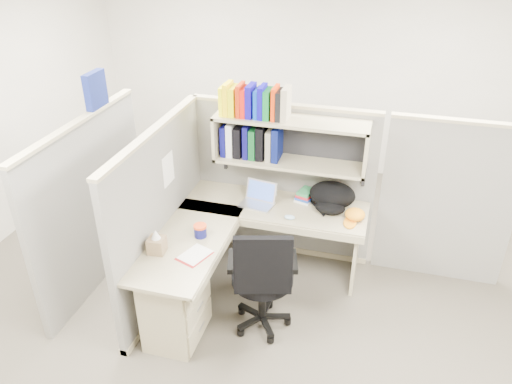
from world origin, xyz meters
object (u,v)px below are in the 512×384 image
(desk, at_px, (204,278))
(snack_canister, at_px, (200,231))
(backpack, at_px, (331,198))
(task_chair, at_px, (262,294))
(laptop, at_px, (257,195))

(desk, distance_m, snack_canister, 0.40)
(snack_canister, bearing_deg, backpack, 36.23)
(desk, bearing_deg, backpack, 44.93)
(backpack, height_order, task_chair, task_chair)
(desk, relative_size, backpack, 4.07)
(desk, distance_m, laptop, 0.93)
(task_chair, bearing_deg, backpack, 66.33)
(desk, xyz_separation_m, task_chair, (0.52, -0.01, -0.06))
(desk, height_order, laptop, laptop)
(backpack, xyz_separation_m, snack_canister, (-1.01, -0.74, -0.07))
(desk, relative_size, laptop, 5.75)
(laptop, xyz_separation_m, task_chair, (0.27, -0.82, -0.46))
(desk, relative_size, snack_canister, 15.31)
(laptop, bearing_deg, backpack, 18.98)
(backpack, bearing_deg, laptop, 171.49)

